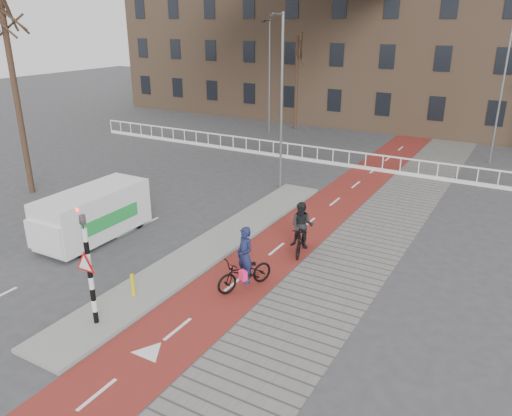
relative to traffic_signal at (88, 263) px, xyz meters
The scene contains 16 objects.
ground 2.90m from the traffic_signal, 73.47° to the left, with size 120.00×120.00×0.00m, color #38383A.
bike_lane 12.36m from the traffic_signal, 80.09° to the left, with size 2.50×60.00×0.01m, color maroon.
sidewalk 13.13m from the traffic_signal, 67.82° to the left, with size 3.00×60.00×0.01m, color slate.
curb_island 6.32m from the traffic_signal, 90.95° to the left, with size 1.80×16.00×0.12m, color gray.
traffic_signal is the anchor object (origin of this frame).
bollard 2.24m from the traffic_signal, 93.79° to the left, with size 0.12×0.12×0.73m, color #D2BC0B.
cyclist_near 4.87m from the traffic_signal, 56.90° to the left, with size 1.50×2.15×2.11m.
cyclist_far 7.88m from the traffic_signal, 66.96° to the left, with size 0.98×1.93×1.99m.
van 6.48m from the traffic_signal, 136.47° to the left, with size 1.90×4.59×1.96m.
railing 19.60m from the traffic_signal, 103.02° to the left, with size 28.00×0.10×0.99m.
townhouse_row 34.60m from the traffic_signal, 94.04° to the left, with size 46.00×10.00×15.90m.
tree_left 13.79m from the traffic_signal, 149.69° to the left, with size 0.28×0.28×9.59m, color #2F1E15.
tree_mid 28.09m from the traffic_signal, 104.01° to the left, with size 0.26×0.26×7.00m, color #2F1E15.
streetlight_near 13.61m from the traffic_signal, 94.35° to the left, with size 0.12×0.12×8.47m, color slate.
streetlight_left 26.44m from the traffic_signal, 107.67° to the left, with size 0.12×0.12×8.14m, color slate.
streetlight_right 25.38m from the traffic_signal, 72.25° to the left, with size 0.12×0.12×8.92m, color slate.
Camera 1 is at (9.31, -10.21, 8.17)m, focal length 35.00 mm.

